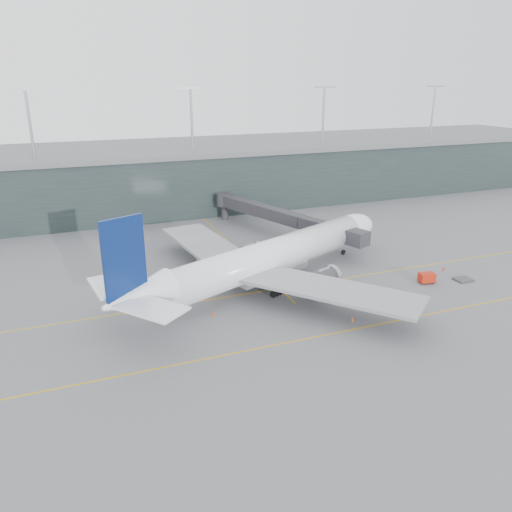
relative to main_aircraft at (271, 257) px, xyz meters
name	(u,v)px	position (x,y,z in m)	size (l,w,h in m)	color
ground	(241,284)	(-4.69, 1.36, -4.50)	(320.00, 320.00, 0.00)	#515156
taxiline_a	(250,293)	(-4.69, -2.64, -4.49)	(160.00, 0.25, 0.02)	#C79412
taxiline_b	(294,341)	(-4.69, -18.64, -4.49)	(160.00, 0.25, 0.02)	#C79412
taxiline_lead_main	(231,244)	(0.31, 21.36, -4.49)	(0.25, 60.00, 0.02)	#C79412
terminal	(166,175)	(-4.69, 59.35, 3.12)	(240.00, 36.00, 29.00)	#1F2A2A
main_aircraft	(271,257)	(0.00, 0.00, 0.00)	(54.65, 50.40, 16.03)	white
jet_bridge	(282,213)	(12.65, 24.05, 0.07)	(16.19, 42.81, 6.10)	#2D2C32
gse_cart	(427,278)	(23.60, -9.18, -3.56)	(2.70, 1.94, 1.69)	#B3200C
baggage_dolly	(463,279)	(29.99, -10.53, -4.33)	(2.77, 2.22, 0.28)	#38383D
uld_a	(201,260)	(-8.36, 12.17, -3.65)	(1.79, 1.44, 1.62)	#37383C
uld_b	(205,256)	(-7.28, 13.71, -3.48)	(2.19, 1.78, 1.94)	#37383C
uld_c	(228,256)	(-3.26, 12.75, -3.62)	(2.09, 1.79, 1.67)	#37383C
cone_nose	(443,268)	(30.04, -5.75, -4.12)	(0.47, 0.47, 0.75)	red
cone_wing_stbd	(352,319)	(5.13, -16.55, -4.15)	(0.44, 0.44, 0.70)	#D64B0B
cone_wing_port	(271,253)	(5.34, 12.80, -4.14)	(0.45, 0.45, 0.72)	#E3590C
cone_tail	(213,314)	(-12.19, -7.99, -4.18)	(0.40, 0.40, 0.63)	#F2350D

